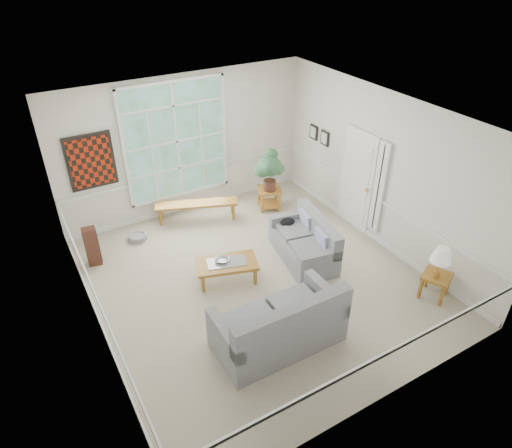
{
  "coord_description": "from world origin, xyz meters",
  "views": [
    {
      "loc": [
        -3.23,
        -5.52,
        5.3
      ],
      "look_at": [
        0.1,
        0.2,
        1.05
      ],
      "focal_mm": 32.0,
      "sensor_mm": 36.0,
      "label": 1
    }
  ],
  "objects_px": {
    "loveseat_front": "(278,317)",
    "side_table": "(435,285)",
    "coffee_table": "(227,271)",
    "end_table": "(269,198)",
    "loveseat_right": "(303,239)"
  },
  "relations": [
    {
      "from": "coffee_table",
      "to": "end_table",
      "type": "relative_size",
      "value": 2.15
    },
    {
      "from": "loveseat_right",
      "to": "coffee_table",
      "type": "relative_size",
      "value": 1.47
    },
    {
      "from": "loveseat_right",
      "to": "coffee_table",
      "type": "height_order",
      "value": "loveseat_right"
    },
    {
      "from": "loveseat_front",
      "to": "coffee_table",
      "type": "relative_size",
      "value": 1.78
    },
    {
      "from": "loveseat_front",
      "to": "coffee_table",
      "type": "bearing_deg",
      "value": 90.15
    },
    {
      "from": "coffee_table",
      "to": "side_table",
      "type": "distance_m",
      "value": 3.58
    },
    {
      "from": "side_table",
      "to": "loveseat_right",
      "type": "bearing_deg",
      "value": 122.84
    },
    {
      "from": "loveseat_front",
      "to": "side_table",
      "type": "distance_m",
      "value": 2.93
    },
    {
      "from": "loveseat_right",
      "to": "coffee_table",
      "type": "distance_m",
      "value": 1.58
    },
    {
      "from": "side_table",
      "to": "coffee_table",
      "type": "bearing_deg",
      "value": 142.99
    },
    {
      "from": "coffee_table",
      "to": "loveseat_right",
      "type": "bearing_deg",
      "value": 12.94
    },
    {
      "from": "coffee_table",
      "to": "end_table",
      "type": "height_order",
      "value": "end_table"
    },
    {
      "from": "loveseat_right",
      "to": "coffee_table",
      "type": "bearing_deg",
      "value": -174.33
    },
    {
      "from": "coffee_table",
      "to": "end_table",
      "type": "xyz_separation_m",
      "value": [
        1.98,
        1.8,
        0.05
      ]
    },
    {
      "from": "loveseat_front",
      "to": "coffee_table",
      "type": "height_order",
      "value": "loveseat_front"
    }
  ]
}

